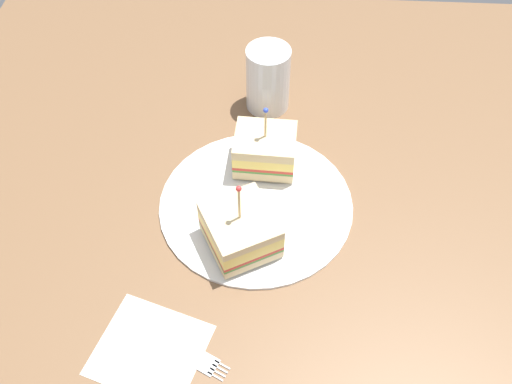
{
  "coord_description": "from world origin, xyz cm",
  "views": [
    {
      "loc": [
        -46.11,
        -2.72,
        60.37
      ],
      "look_at": [
        0.0,
        0.0,
        2.83
      ],
      "focal_mm": 38.92,
      "sensor_mm": 36.0,
      "label": 1
    }
  ],
  "objects": [
    {
      "name": "knife",
      "position": [
        -24.74,
        8.65,
        0.18
      ],
      "size": [
        7.3,
        11.53,
        0.35
      ],
      "color": "silver",
      "rests_on": "ground_plane"
    },
    {
      "name": "plate",
      "position": [
        0.0,
        0.0,
        0.41
      ],
      "size": [
        26.39,
        26.39,
        0.83
      ],
      "primitive_type": "cylinder",
      "color": "white",
      "rests_on": "ground_plane"
    },
    {
      "name": "sandwich_half_back",
      "position": [
        -6.64,
        1.58,
        3.47
      ],
      "size": [
        11.47,
        11.17,
        11.09
      ],
      "color": "beige",
      "rests_on": "plate"
    },
    {
      "name": "ground_plane",
      "position": [
        0.0,
        0.0,
        -1.0
      ],
      "size": [
        102.82,
        102.82,
        2.0
      ],
      "primitive_type": "cube",
      "color": "brown"
    },
    {
      "name": "napkin",
      "position": [
        -21.44,
        10.82,
        0.07
      ],
      "size": [
        13.75,
        14.52,
        0.15
      ],
      "primitive_type": "cube",
      "rotation": [
        0.0,
        0.0,
        10.69
      ],
      "color": "beige",
      "rests_on": "ground_plane"
    },
    {
      "name": "fork",
      "position": [
        -21.66,
        6.35,
        0.18
      ],
      "size": [
        6.79,
        12.36,
        0.35
      ],
      "color": "silver",
      "rests_on": "ground_plane"
    },
    {
      "name": "sandwich_half_front",
      "position": [
        7.15,
        -0.85,
        3.52
      ],
      "size": [
        7.5,
        8.76,
        10.46
      ],
      "color": "beige",
      "rests_on": "plate"
    },
    {
      "name": "drink_glass",
      "position": [
        20.34,
        -0.63,
        4.64
      ],
      "size": [
        6.74,
        6.74,
        10.43
      ],
      "color": "gold",
      "rests_on": "ground_plane"
    }
  ]
}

